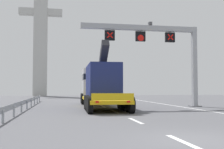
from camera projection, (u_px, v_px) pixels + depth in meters
The scene contains 7 objects.
ground at pixel (194, 140), 8.79m from camera, with size 112.00×112.00×0.00m, color #5B5B60.
lane_markings at pixel (99, 105), 27.89m from camera, with size 0.20×53.61×0.01m.
edge_line_right at pixel (197, 109), 21.67m from camera, with size 0.20×63.00×0.01m, color silver.
overhead_lane_gantry at pixel (158, 42), 24.61m from camera, with size 10.67×0.90×7.45m.
heavy_haul_truck_yellow at pixel (99, 84), 25.37m from camera, with size 3.31×14.11×5.30m.
guardrail_left at pixel (24, 103), 20.46m from camera, with size 0.13×30.13×0.76m.
bridge_pylon_distant at pixel (41, 26), 59.45m from camera, with size 9.00×2.00×28.82m.
Camera 1 is at (-4.09, -8.29, 1.63)m, focal length 44.81 mm.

